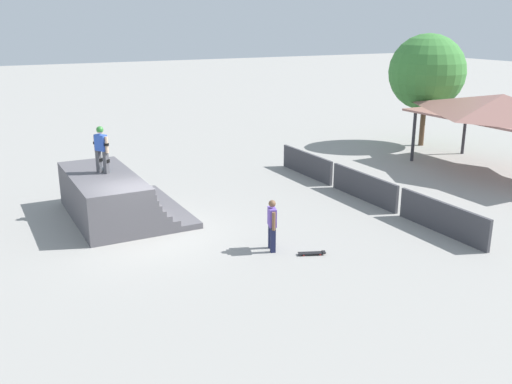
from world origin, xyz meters
TOP-DOWN VIEW (x-y plane):
  - ground_plane at (0.00, 0.00)m, footprint 160.00×160.00m
  - quarter_pipe_ramp at (-2.31, -0.43)m, footprint 5.15×3.74m
  - skater_on_deck at (-2.54, -0.61)m, footprint 0.68×0.50m
  - skateboard_on_deck at (-2.86, -0.43)m, footprint 0.81×0.36m
  - bystander_walking at (2.97, 3.09)m, footprint 0.64×0.34m
  - skateboard_on_ground at (3.87, 3.99)m, footprint 0.49×0.84m
  - barrier_fence at (0.18, 8.74)m, footprint 12.08×0.12m
  - pavilion_shelter at (-0.29, 16.63)m, footprint 8.32×4.09m
  - tree_beside_pavilion at (-6.43, 17.94)m, footprint 4.11×4.11m

SIDE VIEW (x-z plane):
  - ground_plane at x=0.00m, z-range 0.00..0.00m
  - skateboard_on_ground at x=3.87m, z-range 0.01..0.10m
  - barrier_fence at x=0.18m, z-range 0.00..1.05m
  - quarter_pipe_ramp at x=-2.31m, z-range -0.08..1.52m
  - bystander_walking at x=2.97m, z-range 0.09..1.68m
  - skateboard_on_deck at x=-2.86m, z-range 1.62..1.70m
  - skater_on_deck at x=-2.54m, z-range 1.72..3.37m
  - pavilion_shelter at x=-0.29m, z-range 1.21..4.81m
  - tree_beside_pavilion at x=-6.43m, z-range 0.98..7.06m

